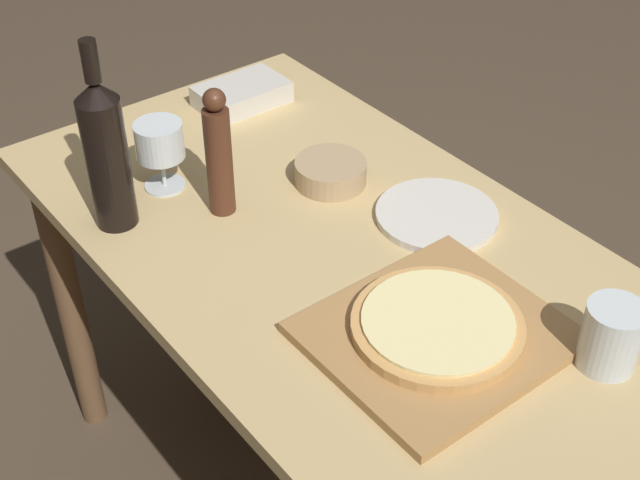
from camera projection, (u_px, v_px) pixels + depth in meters
dining_table at (338, 297)px, 1.61m from camera, size 0.71×1.31×0.78m
cutting_board at (436, 335)px, 1.35m from camera, size 0.36×0.32×0.02m
pizza at (437, 325)px, 1.33m from camera, size 0.26×0.26×0.02m
wine_bottle at (106, 152)px, 1.50m from camera, size 0.07×0.07×0.35m
pepper_mill at (219, 155)px, 1.54m from camera, size 0.05×0.05×0.24m
wine_glass at (160, 143)px, 1.62m from camera, size 0.09×0.09×0.13m
small_bowl at (331, 172)px, 1.67m from camera, size 0.14×0.14×0.05m
drinking_tumbler at (611, 336)px, 1.28m from camera, size 0.09×0.09×0.11m
dinner_plate at (437, 215)px, 1.59m from camera, size 0.22×0.22×0.01m
food_container at (242, 94)px, 1.91m from camera, size 0.19×0.12×0.05m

